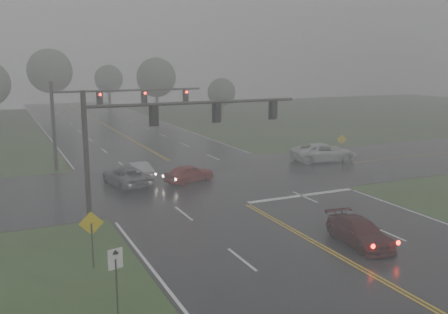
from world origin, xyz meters
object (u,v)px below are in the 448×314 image
pickup_white (323,161)px  signal_gantry_far (102,107)px  sedan_red (189,182)px  signal_gantry_near (157,128)px  car_grey (127,186)px  sedan_maroon (359,244)px  sedan_silver (137,179)px

pickup_white → signal_gantry_far: 20.92m
sedan_red → signal_gantry_near: size_ratio=0.30×
car_grey → signal_gantry_near: (-0.02, -8.19, 5.46)m
sedan_maroon → sedan_silver: sedan_silver is taller
sedan_red → sedan_maroon: bearing=172.2°
pickup_white → signal_gantry_far: signal_gantry_far is taller
sedan_maroon → car_grey: size_ratio=0.87×
car_grey → signal_gantry_near: 9.85m
sedan_maroon → sedan_red: 16.48m
sedan_red → car_grey: bearing=58.5°
sedan_silver → sedan_maroon: bearing=103.6°
car_grey → signal_gantry_near: signal_gantry_near is taller
signal_gantry_far → pickup_white: bearing=-18.8°
sedan_maroon → sedan_silver: bearing=115.2°
sedan_red → car_grey: 4.83m
car_grey → pickup_white: bearing=175.1°
car_grey → signal_gantry_far: 9.47m
sedan_maroon → car_grey: car_grey is taller
sedan_red → signal_gantry_far: (-4.75, 8.84, 5.37)m
sedan_silver → pickup_white: pickup_white is taller
sedan_red → pickup_white: (14.39, 2.31, 0.00)m
sedan_maroon → signal_gantry_far: 26.79m
signal_gantry_near → sedan_maroon: bearing=-48.4°
car_grey → signal_gantry_far: signal_gantry_far is taller
sedan_maroon → sedan_red: (-3.25, 16.16, 0.00)m
sedan_red → signal_gantry_near: bearing=127.4°
sedan_silver → signal_gantry_near: signal_gantry_near is taller
sedan_silver → signal_gantry_near: 11.48m
sedan_red → sedan_silver: 4.46m
sedan_maroon → signal_gantry_near: bearing=137.4°
sedan_red → sedan_silver: (-3.43, 2.86, 0.00)m
sedan_red → car_grey: size_ratio=0.80×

